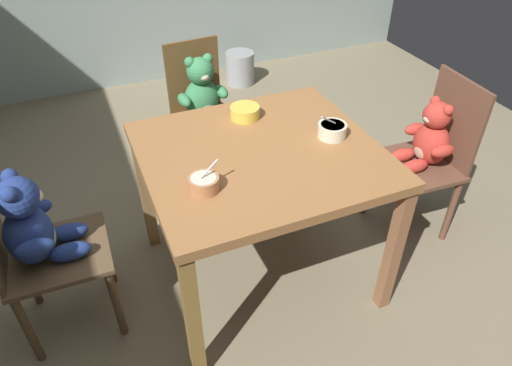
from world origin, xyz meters
name	(u,v)px	position (x,y,z in m)	size (l,w,h in m)	color
ground_plane	(260,272)	(0.00, 0.00, -0.02)	(5.20, 5.20, 0.04)	#7A6F55
dining_table	(260,168)	(0.00, 0.00, 0.66)	(1.00, 0.93, 0.75)	#936036
teddy_chair_near_right	(429,146)	(0.95, 0.00, 0.53)	(0.40, 0.43, 0.89)	brown
teddy_chair_near_left	(34,234)	(-0.96, 0.06, 0.55)	(0.42, 0.40, 0.88)	brown
teddy_chair_far_center	(203,100)	(0.02, 0.91, 0.55)	(0.40, 0.42, 0.88)	brown
porridge_bowl_yellow_far_center	(245,112)	(0.04, 0.29, 0.78)	(0.14, 0.14, 0.06)	gold
porridge_bowl_cream_near_right	(332,130)	(0.34, -0.02, 0.78)	(0.14, 0.13, 0.12)	beige
porridge_bowl_terracotta_near_left	(204,183)	(-0.30, -0.16, 0.78)	(0.13, 0.12, 0.12)	#B5774A
metal_pail	(240,68)	(0.73, 2.15, 0.14)	(0.25, 0.25, 0.28)	#93969B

